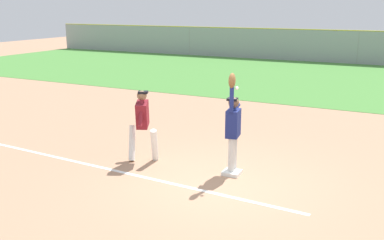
% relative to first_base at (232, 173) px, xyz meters
% --- Properties ---
extents(ground_plane, '(70.00, 70.00, 0.00)m').
position_rel_first_base_xyz_m(ground_plane, '(-0.04, -0.50, -0.04)').
color(ground_plane, tan).
extents(outfield_grass, '(48.19, 14.02, 0.01)m').
position_rel_first_base_xyz_m(outfield_grass, '(-0.04, 14.57, -0.04)').
color(outfield_grass, '#478438').
rests_on(outfield_grass, ground_plane).
extents(chalk_foul_line, '(11.99, 0.75, 0.01)m').
position_rel_first_base_xyz_m(chalk_foul_line, '(-4.00, -0.90, -0.04)').
color(chalk_foul_line, white).
rests_on(chalk_foul_line, ground_plane).
extents(first_base, '(0.39, 0.39, 0.08)m').
position_rel_first_base_xyz_m(first_base, '(0.00, 0.00, 0.00)').
color(first_base, white).
rests_on(first_base, ground_plane).
extents(fielder, '(0.33, 0.90, 2.28)m').
position_rel_first_base_xyz_m(fielder, '(-0.03, 0.07, 1.08)').
color(fielder, silver).
rests_on(fielder, ground_plane).
extents(runner, '(0.89, 0.80, 1.72)m').
position_rel_first_base_xyz_m(runner, '(-2.23, -0.13, 0.96)').
color(runner, white).
rests_on(runner, ground_plane).
extents(baseball, '(0.07, 0.07, 0.07)m').
position_rel_first_base_xyz_m(baseball, '(0.11, -0.11, 1.93)').
color(baseball, white).
extents(outfield_fence, '(48.27, 0.08, 2.14)m').
position_rel_first_base_xyz_m(outfield_fence, '(-0.04, 21.58, 1.03)').
color(outfield_fence, '#93999E').
rests_on(outfield_fence, ground_plane).
extents(parked_car_blue, '(4.44, 2.20, 1.25)m').
position_rel_first_base_xyz_m(parked_car_blue, '(-12.23, 24.23, 0.63)').
color(parked_car_blue, '#23389E').
rests_on(parked_car_blue, ground_plane).
extents(parked_car_silver, '(4.42, 2.16, 1.25)m').
position_rel_first_base_xyz_m(parked_car_silver, '(-6.66, 24.27, 0.63)').
color(parked_car_silver, '#B7B7BC').
rests_on(parked_car_silver, ground_plane).
extents(parked_car_black, '(4.49, 2.29, 1.25)m').
position_rel_first_base_xyz_m(parked_car_black, '(-1.50, 24.35, 0.63)').
color(parked_car_black, black).
rests_on(parked_car_black, ground_plane).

